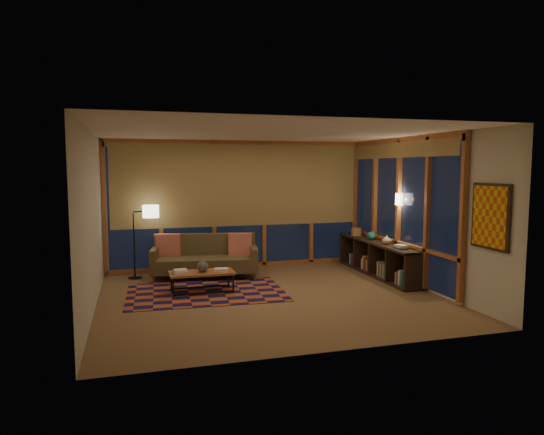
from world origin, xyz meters
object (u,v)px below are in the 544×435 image
object	(u,v)px
floor_lamp	(134,242)
sofa	(205,257)
coffee_table	(202,282)
bookshelf	(377,258)

from	to	relation	value
floor_lamp	sofa	bearing A→B (deg)	-7.87
sofa	coffee_table	xyz separation A→B (m)	(-0.21, -1.12, -0.23)
sofa	bookshelf	xyz separation A→B (m)	(3.33, -0.72, -0.07)
sofa	floor_lamp	distance (m)	1.39
floor_lamp	bookshelf	distance (m)	4.78
coffee_table	floor_lamp	distance (m)	1.91
floor_lamp	bookshelf	world-z (taller)	floor_lamp
coffee_table	floor_lamp	world-z (taller)	floor_lamp
coffee_table	floor_lamp	size ratio (longest dim) A/B	0.77
sofa	bookshelf	size ratio (longest dim) A/B	0.74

